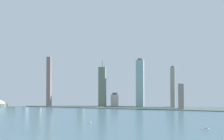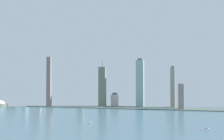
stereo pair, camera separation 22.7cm
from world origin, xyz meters
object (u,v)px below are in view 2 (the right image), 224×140
at_px(boat_0, 206,129).
at_px(airplane, 77,66).
at_px(skyscraper_4, 25,93).
at_px(skyscraper_6, 115,100).
at_px(observation_tower, 33,67).
at_px(skyscraper_3, 140,83).
at_px(stadium_dome, 1,103).
at_px(skyscraper_2, 102,87).
at_px(skyscraper_7, 168,99).
at_px(skyscraper_0, 181,97).
at_px(skyscraper_9, 173,87).
at_px(skyscraper_8, 11,100).
at_px(channel_buoy_0, 1,115).
at_px(boat_3, 91,123).
at_px(skyscraper_10, 50,82).
at_px(channel_buoy_1, 12,113).
at_px(skyscraper_1, 37,87).

height_order(boat_0, airplane, airplane).
distance_m(skyscraper_4, skyscraper_6, 352.39).
height_order(observation_tower, skyscraper_3, observation_tower).
relative_size(stadium_dome, boat_0, 6.87).
bearing_deg(skyscraper_2, skyscraper_7, 20.09).
xyz_separation_m(skyscraper_0, skyscraper_7, (-44.94, 107.51, -13.67)).
xyz_separation_m(skyscraper_6, boat_0, (272.03, -398.90, -20.30)).
bearing_deg(skyscraper_3, skyscraper_6, -177.72).
relative_size(skyscraper_0, skyscraper_9, 0.59).
bearing_deg(boat_0, airplane, 126.64).
distance_m(observation_tower, skyscraper_8, 137.64).
bearing_deg(boat_0, skyscraper_4, 136.79).
bearing_deg(airplane, channel_buoy_0, 68.88).
bearing_deg(airplane, skyscraper_9, -179.24).
height_order(skyscraper_2, boat_3, skyscraper_2).
height_order(skyscraper_10, channel_buoy_0, skyscraper_10).
height_order(skyscraper_7, skyscraper_10, skyscraper_10).
height_order(skyscraper_6, airplane, airplane).
distance_m(observation_tower, skyscraper_2, 273.51).
relative_size(skyscraper_4, skyscraper_6, 1.80).
distance_m(skyscraper_2, skyscraper_9, 234.60).
bearing_deg(observation_tower, skyscraper_3, 2.64).
bearing_deg(skyscraper_10, channel_buoy_1, -90.84).
xyz_separation_m(skyscraper_2, channel_buoy_1, (-182.17, -248.88, -66.86)).
xyz_separation_m(skyscraper_3, skyscraper_10, (-305.25, -53.29, 5.39)).
distance_m(stadium_dome, airplane, 302.83).
xyz_separation_m(stadium_dome, skyscraper_6, (401.19, 60.80, 13.03)).
relative_size(boat_0, channel_buoy_0, 7.51).
xyz_separation_m(skyscraper_2, boat_3, (78.65, -358.52, -66.61)).
height_order(skyscraper_3, skyscraper_7, skyscraper_3).
height_order(skyscraper_3, boat_0, skyscraper_3).
height_order(skyscraper_1, skyscraper_9, skyscraper_9).
xyz_separation_m(skyscraper_8, skyscraper_10, (145.30, 6.60, 64.47)).
bearing_deg(channel_buoy_0, skyscraper_7, 40.75).
xyz_separation_m(observation_tower, skyscraper_0, (525.46, -32.39, -97.28)).
bearing_deg(skyscraper_2, skyscraper_0, -6.23).
distance_m(boat_3, airplane, 426.26).
distance_m(observation_tower, airplane, 171.62).
xyz_separation_m(skyscraper_0, boat_3, (-182.34, -330.02, -38.94)).
distance_m(skyscraper_0, skyscraper_3, 149.21).
bearing_deg(observation_tower, stadium_dome, -154.59).
distance_m(skyscraper_2, skyscraper_4, 315.06).
height_order(observation_tower, skyscraper_4, observation_tower).
relative_size(skyscraper_7, boat_0, 4.01).
distance_m(skyscraper_2, skyscraper_6, 63.32).
height_order(boat_0, channel_buoy_0, boat_0).
bearing_deg(skyscraper_3, airplane, -175.97).
height_order(skyscraper_4, boat_0, skyscraper_4).
distance_m(skyscraper_1, channel_buoy_1, 234.05).
bearing_deg(skyscraper_0, skyscraper_10, -179.63).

